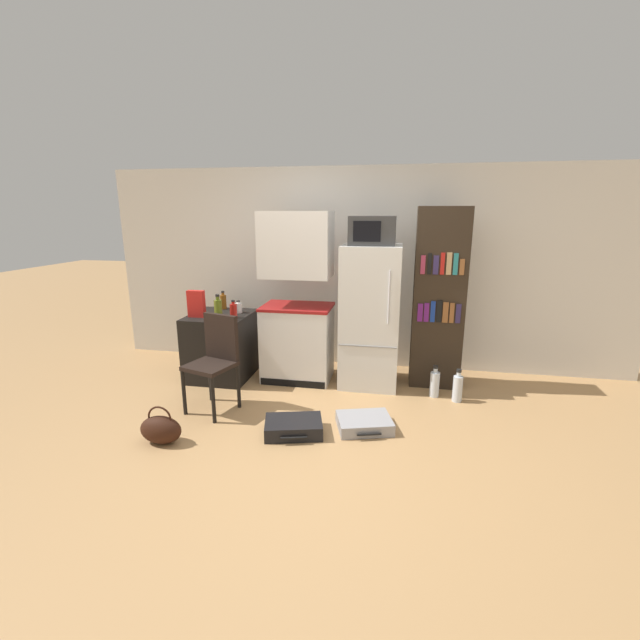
% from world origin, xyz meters
% --- Properties ---
extents(ground_plane, '(24.00, 24.00, 0.00)m').
position_xyz_m(ground_plane, '(0.00, 0.00, 0.00)').
color(ground_plane, tan).
extents(wall_back, '(6.40, 0.10, 2.42)m').
position_xyz_m(wall_back, '(0.20, 2.00, 1.21)').
color(wall_back, silver).
rests_on(wall_back, ground_plane).
extents(side_table, '(0.68, 0.74, 0.75)m').
position_xyz_m(side_table, '(-1.36, 1.23, 0.37)').
color(side_table, black).
rests_on(side_table, ground_plane).
extents(kitchen_hutch, '(0.78, 0.56, 1.90)m').
position_xyz_m(kitchen_hutch, '(-0.47, 1.33, 0.89)').
color(kitchen_hutch, white).
rests_on(kitchen_hutch, ground_plane).
extents(refrigerator, '(0.63, 0.59, 1.56)m').
position_xyz_m(refrigerator, '(0.36, 1.31, 0.78)').
color(refrigerator, silver).
rests_on(refrigerator, ground_plane).
extents(microwave, '(0.47, 0.40, 0.30)m').
position_xyz_m(microwave, '(0.36, 1.31, 1.70)').
color(microwave, '#333333').
rests_on(microwave, refrigerator).
extents(bookshelf, '(0.54, 0.32, 1.95)m').
position_xyz_m(bookshelf, '(1.08, 1.44, 0.98)').
color(bookshelf, '#2D2319').
rests_on(bookshelf, ground_plane).
extents(bottle_amber_beer, '(0.07, 0.07, 0.22)m').
position_xyz_m(bottle_amber_beer, '(-1.43, 1.51, 0.84)').
color(bottle_amber_beer, brown).
rests_on(bottle_amber_beer, side_table).
extents(bottle_ketchup_red, '(0.08, 0.08, 0.20)m').
position_xyz_m(bottle_ketchup_red, '(-1.13, 1.10, 0.83)').
color(bottle_ketchup_red, '#AD1914').
rests_on(bottle_ketchup_red, side_table).
extents(bottle_olive_oil, '(0.08, 0.08, 0.29)m').
position_xyz_m(bottle_olive_oil, '(-1.26, 0.97, 0.87)').
color(bottle_olive_oil, '#566619').
rests_on(bottle_olive_oil, side_table).
extents(bottle_milk_white, '(0.08, 0.08, 0.14)m').
position_xyz_m(bottle_milk_white, '(-1.18, 1.35, 0.81)').
color(bottle_milk_white, white).
rests_on(bottle_milk_white, side_table).
extents(cereal_box, '(0.19, 0.07, 0.30)m').
position_xyz_m(cereal_box, '(-1.56, 1.07, 0.90)').
color(cereal_box, red).
rests_on(cereal_box, side_table).
extents(chair, '(0.50, 0.50, 0.93)m').
position_xyz_m(chair, '(-1.06, 0.42, 0.55)').
color(chair, black).
rests_on(chair, ground_plane).
extents(suitcase_large_flat, '(0.57, 0.46, 0.12)m').
position_xyz_m(suitcase_large_flat, '(-0.20, 0.05, 0.06)').
color(suitcase_large_flat, black).
rests_on(suitcase_large_flat, ground_plane).
extents(suitcase_small_flat, '(0.56, 0.49, 0.11)m').
position_xyz_m(suitcase_small_flat, '(0.40, 0.25, 0.05)').
color(suitcase_small_flat, '#99999E').
rests_on(suitcase_small_flat, ground_plane).
extents(handbag, '(0.36, 0.20, 0.33)m').
position_xyz_m(handbag, '(-1.25, -0.31, 0.12)').
color(handbag, '#33190F').
rests_on(handbag, ground_plane).
extents(water_bottle_front, '(0.10, 0.10, 0.35)m').
position_xyz_m(water_bottle_front, '(1.29, 1.01, 0.15)').
color(water_bottle_front, silver).
rests_on(water_bottle_front, ground_plane).
extents(water_bottle_middle, '(0.10, 0.10, 0.34)m').
position_xyz_m(water_bottle_middle, '(1.07, 1.09, 0.14)').
color(water_bottle_middle, silver).
rests_on(water_bottle_middle, ground_plane).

